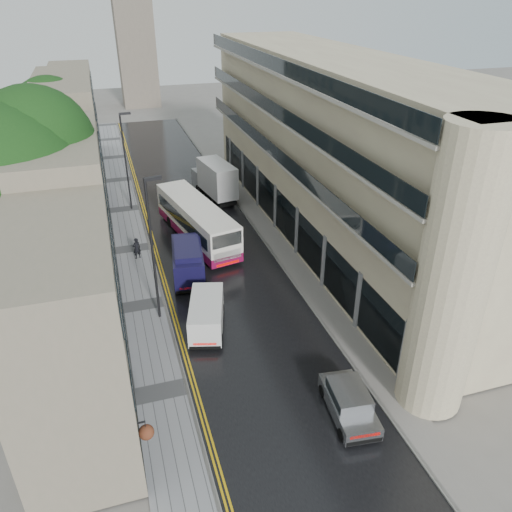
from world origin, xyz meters
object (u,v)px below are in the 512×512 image
tree_near (11,217)px  silver_hatchback (343,427)px  white_lorry (212,187)px  pedestrian (137,248)px  white_van (190,331)px  lamp_post_near (153,253)px  lamp_post_far (126,163)px  navy_van (175,274)px  cream_bus (198,240)px  tree_far (36,161)px

tree_near → silver_hatchback: 21.29m
white_lorry → pedestrian: (-7.83, -8.67, -0.93)m
white_van → white_lorry: bearing=89.1°
white_van → pedestrian: white_van is taller
silver_hatchback → lamp_post_near: lamp_post_near is taller
lamp_post_near → lamp_post_far: bearing=79.7°
white_van → pedestrian: 11.61m
tree_near → navy_van: size_ratio=2.67×
cream_bus → white_van: bearing=-115.9°
tree_near → tree_far: tree_near is taller
white_van → tree_near: bearing=162.6°
cream_bus → navy_van: (-2.46, -4.04, -0.24)m
cream_bus → white_lorry: bearing=60.1°
tree_far → cream_bus: (11.13, -8.50, -4.64)m
cream_bus → white_lorry: white_lorry is taller
tree_near → cream_bus: size_ratio=1.21×
tree_near → tree_far: bearing=88.7°
silver_hatchback → lamp_post_near: size_ratio=0.45×
navy_van → lamp_post_near: lamp_post_near is taller
navy_van → white_lorry: bearing=75.2°
tree_near → cream_bus: (11.43, 4.50, -5.36)m
lamp_post_far → navy_van: bearing=-86.6°
tree_near → white_van: size_ratio=3.12×
silver_hatchback → lamp_post_far: size_ratio=0.47×
tree_near → navy_van: (8.97, 0.46, -5.60)m
tree_far → silver_hatchback: bearing=-63.2°
pedestrian → lamp_post_near: size_ratio=0.19×
navy_van → lamp_post_near: 4.67m
tree_far → lamp_post_far: bearing=21.2°
white_lorry → lamp_post_near: bearing=-122.7°
cream_bus → lamp_post_near: size_ratio=1.26×
tree_near → cream_bus: tree_near is taller
tree_near → navy_van: tree_near is taller
tree_near → lamp_post_far: size_ratio=1.58×
navy_van → lamp_post_far: (-1.70, 15.25, 3.16)m
tree_near → white_lorry: tree_near is taller
silver_hatchback → pedestrian: 21.63m
white_lorry → tree_near: bearing=-145.0°
tree_near → cream_bus: bearing=21.5°
pedestrian → tree_far: bearing=-67.7°
navy_van → lamp_post_near: (-1.51, -2.90, 3.35)m
cream_bus → pedestrian: cream_bus is taller
silver_hatchback → cream_bus: bearing=104.4°
tree_far → pedestrian: (6.58, -7.26, -5.26)m
lamp_post_far → white_lorry: bearing=-12.8°
white_lorry → white_van: size_ratio=1.61×
white_van → navy_van: bearing=104.0°
white_van → pedestrian: size_ratio=2.63×
pedestrian → tree_near: bearing=19.9°
white_van → lamp_post_near: 5.10m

